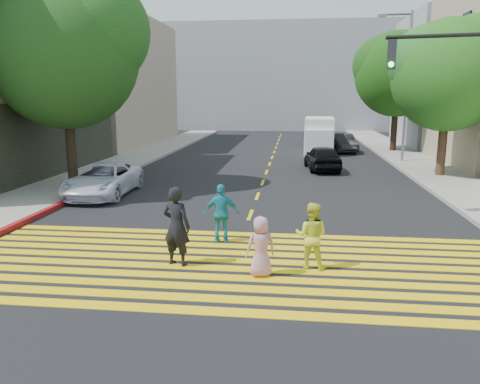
% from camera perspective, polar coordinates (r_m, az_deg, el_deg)
% --- Properties ---
extents(ground, '(120.00, 120.00, 0.00)m').
position_cam_1_polar(ground, '(10.01, -2.03, -11.37)').
color(ground, black).
extents(sidewalk_left, '(3.00, 40.00, 0.15)m').
position_cam_1_polar(sidewalk_left, '(32.87, -10.99, 4.74)').
color(sidewalk_left, gray).
rests_on(sidewalk_left, ground).
extents(sidewalk_right, '(3.00, 60.00, 0.15)m').
position_cam_1_polar(sidewalk_right, '(25.42, 22.77, 2.06)').
color(sidewalk_right, gray).
rests_on(sidewalk_right, ground).
extents(curb_red, '(0.20, 8.00, 0.16)m').
position_cam_1_polar(curb_red, '(17.66, -21.63, -1.72)').
color(curb_red, maroon).
rests_on(curb_red, ground).
extents(crosswalk, '(13.40, 5.30, 0.01)m').
position_cam_1_polar(crosswalk, '(11.18, -1.04, -8.81)').
color(crosswalk, yellow).
rests_on(crosswalk, ground).
extents(lane_line, '(0.12, 34.40, 0.01)m').
position_cam_1_polar(lane_line, '(31.88, 4.07, 4.59)').
color(lane_line, yellow).
rests_on(lane_line, ground).
extents(building_left_tan, '(12.00, 16.00, 10.00)m').
position_cam_1_polar(building_left_tan, '(41.00, -18.95, 12.57)').
color(building_left_tan, tan).
rests_on(building_left_tan, ground).
extents(building_right_grey, '(10.00, 10.00, 10.00)m').
position_cam_1_polar(building_right_grey, '(41.41, 26.42, 11.98)').
color(building_right_grey, gray).
rests_on(building_right_grey, ground).
extents(backdrop_block, '(30.00, 8.00, 12.00)m').
position_cam_1_polar(backdrop_block, '(57.16, 5.38, 13.70)').
color(backdrop_block, gray).
rests_on(backdrop_block, ground).
extents(tree_left, '(6.89, 6.35, 8.73)m').
position_cam_1_polar(tree_left, '(21.08, -20.45, 16.31)').
color(tree_left, black).
rests_on(tree_left, ground).
extents(tree_right_near, '(6.73, 6.46, 7.57)m').
position_cam_1_polar(tree_right_near, '(24.47, 24.27, 13.49)').
color(tree_right_near, '#3F1E16').
rests_on(tree_right_near, ground).
extents(tree_right_far, '(7.55, 7.27, 8.41)m').
position_cam_1_polar(tree_right_far, '(34.68, 18.84, 13.97)').
color(tree_right_far, black).
rests_on(tree_right_far, ground).
extents(pedestrian_man, '(0.79, 0.63, 1.89)m').
position_cam_1_polar(pedestrian_man, '(10.98, -7.74, -4.16)').
color(pedestrian_man, black).
rests_on(pedestrian_man, ground).
extents(pedestrian_woman, '(0.85, 0.72, 1.55)m').
position_cam_1_polar(pedestrian_woman, '(10.86, 8.68, -5.29)').
color(pedestrian_woman, '#DAE23B').
rests_on(pedestrian_woman, ground).
extents(pedestrian_child, '(0.77, 0.64, 1.35)m').
position_cam_1_polar(pedestrian_child, '(10.31, 2.54, -6.66)').
color(pedestrian_child, '#C18398').
rests_on(pedestrian_child, ground).
extents(pedestrian_extra, '(0.98, 0.51, 1.59)m').
position_cam_1_polar(pedestrian_extra, '(12.66, -2.25, -2.61)').
color(pedestrian_extra, teal).
rests_on(pedestrian_extra, ground).
extents(white_sedan, '(2.23, 4.62, 1.27)m').
position_cam_1_polar(white_sedan, '(19.37, -16.32, 1.44)').
color(white_sedan, silver).
rests_on(white_sedan, ground).
extents(dark_car_near, '(2.00, 4.10, 1.35)m').
position_cam_1_polar(dark_car_near, '(25.39, 10.03, 4.15)').
color(dark_car_near, black).
rests_on(dark_car_near, ground).
extents(silver_car, '(2.23, 4.75, 1.34)m').
position_cam_1_polar(silver_car, '(37.62, 9.57, 6.55)').
color(silver_car, gray).
rests_on(silver_car, ground).
extents(dark_car_parked, '(1.92, 4.06, 1.28)m').
position_cam_1_polar(dark_car_parked, '(34.06, 12.42, 5.88)').
color(dark_car_parked, black).
rests_on(dark_car_parked, ground).
extents(white_van, '(2.13, 5.18, 2.41)m').
position_cam_1_polar(white_van, '(33.20, 9.59, 6.71)').
color(white_van, white).
rests_on(white_van, ground).
extents(street_lamp, '(1.94, 0.27, 8.56)m').
position_cam_1_polar(street_lamp, '(29.06, 19.40, 12.99)').
color(street_lamp, gray).
rests_on(street_lamp, ground).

